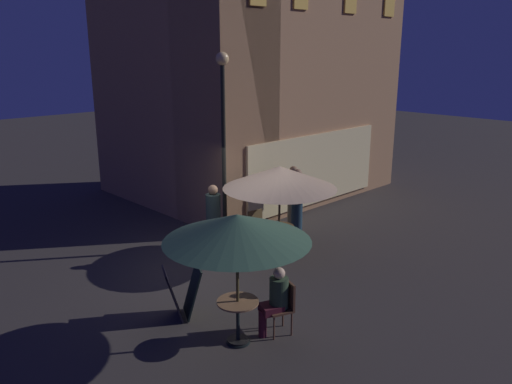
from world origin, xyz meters
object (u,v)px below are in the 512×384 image
object	(u,v)px
menu_sandwich_board	(182,292)
patio_umbrella_0	(280,177)
street_lamp_near_corner	(223,123)
patron_standing_3	(214,222)
patron_standing_1	(293,196)
patron_seated_0	(276,297)
patron_standing_2	(297,202)
cafe_table_1	(238,313)
cafe_table_0	(279,235)
patio_umbrella_1	(237,228)
cafe_chair_0	(257,226)
cafe_chair_1	(284,303)

from	to	relation	value
menu_sandwich_board	patio_umbrella_0	xyz separation A→B (m)	(3.24, 0.67, 1.45)
street_lamp_near_corner	patron_standing_3	bearing A→B (deg)	-151.73
patron_standing_1	patron_standing_3	size ratio (longest dim) A/B	0.96
patron_seated_0	patron_standing_2	distance (m)	4.87
cafe_table_1	patio_umbrella_0	bearing A→B (deg)	32.87
cafe_table_0	patio_umbrella_0	world-z (taller)	patio_umbrella_0
patio_umbrella_1	cafe_table_1	bearing A→B (deg)	180.00
cafe_table_0	patron_seated_0	xyz separation A→B (m)	(-2.45, -2.24, 0.13)
cafe_table_0	menu_sandwich_board	bearing A→B (deg)	-168.29
patron_standing_3	cafe_chair_0	bearing A→B (deg)	-141.10
cafe_chair_1	patron_standing_1	bearing A→B (deg)	-119.12
patio_umbrella_1	patron_standing_3	distance (m)	3.75
patron_standing_3	cafe_table_0	bearing A→B (deg)	-174.04
menu_sandwich_board	patron_standing_3	world-z (taller)	patron_standing_3
patron_seated_0	patron_standing_3	distance (m)	3.50
patron_seated_0	street_lamp_near_corner	bearing A→B (deg)	-98.09
street_lamp_near_corner	cafe_chair_1	world-z (taller)	street_lamp_near_corner
cafe_table_1	cafe_chair_1	distance (m)	0.84
patron_standing_2	patron_standing_1	bearing A→B (deg)	86.98
patio_umbrella_0	cafe_chair_1	bearing A→B (deg)	-135.16
patron_seated_0	patron_standing_3	size ratio (longest dim) A/B	0.68
cafe_table_1	patron_standing_1	distance (m)	5.93
cafe_table_1	patio_umbrella_0	distance (m)	3.94
patio_umbrella_1	patron_standing_2	size ratio (longest dim) A/B	1.32
patio_umbrella_1	patron_standing_2	distance (m)	5.38
cafe_chair_0	patron_seated_0	size ratio (longest dim) A/B	0.78
cafe_table_1	patron_seated_0	world-z (taller)	patron_seated_0
patron_standing_2	cafe_chair_0	bearing A→B (deg)	-147.67
patio_umbrella_0	patio_umbrella_1	bearing A→B (deg)	-147.13
patio_umbrella_1	patron_seated_0	distance (m)	1.49
patron_standing_2	cafe_table_1	bearing A→B (deg)	-112.48
street_lamp_near_corner	cafe_chair_0	bearing A→B (deg)	-42.10
patio_umbrella_0	patron_seated_0	size ratio (longest dim) A/B	2.14
street_lamp_near_corner	cafe_chair_0	size ratio (longest dim) A/B	4.96
menu_sandwich_board	patron_standing_1	size ratio (longest dim) A/B	0.55
patron_standing_1	patron_standing_3	xyz separation A→B (m)	(-2.99, -0.25, 0.04)
patio_umbrella_0	cafe_table_1	bearing A→B (deg)	-147.13
patio_umbrella_0	patron_seated_0	distance (m)	3.54
cafe_chair_0	cafe_chair_1	bearing A→B (deg)	-31.11
patio_umbrella_0	cafe_chair_1	size ratio (longest dim) A/B	2.78
cafe_table_0	cafe_chair_1	size ratio (longest dim) A/B	0.84
patron_standing_1	menu_sandwich_board	bearing A→B (deg)	-31.17
street_lamp_near_corner	patron_standing_1	distance (m)	3.24
patron_seated_0	patron_standing_3	world-z (taller)	patron_standing_3
patio_umbrella_0	patron_standing_3	xyz separation A→B (m)	(-1.12, 1.00, -1.03)
patron_standing_1	patron_standing_2	distance (m)	0.69
menu_sandwich_board	patron_standing_3	xyz separation A→B (m)	(2.11, 1.67, 0.42)
patron_seated_0	patron_standing_2	xyz separation A→B (m)	(3.87, 2.95, 0.22)
patio_umbrella_1	patron_standing_2	xyz separation A→B (m)	(4.51, 2.71, -1.11)
street_lamp_near_corner	patron_seated_0	xyz separation A→B (m)	(-1.96, -3.58, -2.39)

